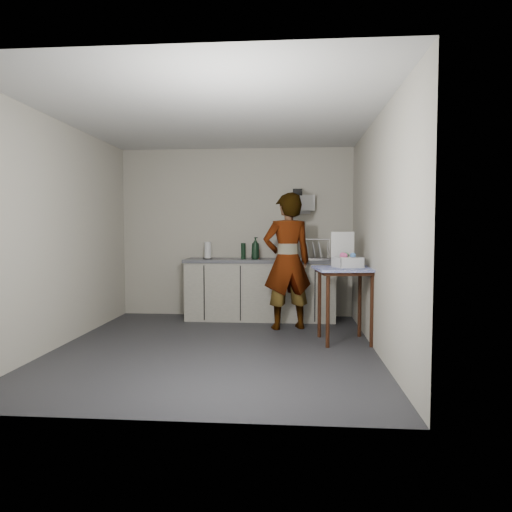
# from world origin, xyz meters

# --- Properties ---
(ground) EXTENTS (4.00, 4.00, 0.00)m
(ground) POSITION_xyz_m (0.00, 0.00, 0.00)
(ground) COLOR #29292E
(ground) RESTS_ON ground
(wall_back) EXTENTS (3.60, 0.02, 2.60)m
(wall_back) POSITION_xyz_m (0.00, 1.99, 1.30)
(wall_back) COLOR beige
(wall_back) RESTS_ON ground
(wall_right) EXTENTS (0.02, 4.00, 2.60)m
(wall_right) POSITION_xyz_m (1.79, 0.00, 1.30)
(wall_right) COLOR beige
(wall_right) RESTS_ON ground
(wall_left) EXTENTS (0.02, 4.00, 2.60)m
(wall_left) POSITION_xyz_m (-1.79, 0.00, 1.30)
(wall_left) COLOR beige
(wall_left) RESTS_ON ground
(ceiling) EXTENTS (3.60, 4.00, 0.01)m
(ceiling) POSITION_xyz_m (0.00, 0.00, 2.60)
(ceiling) COLOR silver
(ceiling) RESTS_ON wall_back
(kitchen_counter) EXTENTS (2.24, 0.62, 0.91)m
(kitchen_counter) POSITION_xyz_m (0.40, 1.70, 0.43)
(kitchen_counter) COLOR black
(kitchen_counter) RESTS_ON ground
(wall_shelf) EXTENTS (0.42, 0.18, 0.37)m
(wall_shelf) POSITION_xyz_m (1.00, 1.92, 1.75)
(wall_shelf) COLOR white
(wall_shelf) RESTS_ON ground
(side_table) EXTENTS (0.78, 0.78, 0.90)m
(side_table) POSITION_xyz_m (1.50, 0.39, 0.78)
(side_table) COLOR #3B190D
(side_table) RESTS_ON ground
(standing_man) EXTENTS (0.78, 0.63, 1.84)m
(standing_man) POSITION_xyz_m (0.81, 1.07, 0.92)
(standing_man) COLOR #B2A593
(standing_man) RESTS_ON ground
(soap_bottle) EXTENTS (0.18, 0.18, 0.33)m
(soap_bottle) POSITION_xyz_m (0.33, 1.66, 1.07)
(soap_bottle) COLOR black
(soap_bottle) RESTS_ON kitchen_counter
(soda_can) EXTENTS (0.07, 0.07, 0.14)m
(soda_can) POSITION_xyz_m (0.35, 1.70, 0.98)
(soda_can) COLOR red
(soda_can) RESTS_ON kitchen_counter
(dark_bottle) EXTENTS (0.07, 0.07, 0.24)m
(dark_bottle) POSITION_xyz_m (0.15, 1.67, 1.03)
(dark_bottle) COLOR black
(dark_bottle) RESTS_ON kitchen_counter
(paper_towel) EXTENTS (0.14, 0.14, 0.26)m
(paper_towel) POSITION_xyz_m (-0.38, 1.59, 1.03)
(paper_towel) COLOR black
(paper_towel) RESTS_ON kitchen_counter
(dish_rack) EXTENTS (0.44, 0.33, 0.31)m
(dish_rack) POSITION_xyz_m (1.20, 1.69, 0.98)
(dish_rack) COLOR white
(dish_rack) RESTS_ON kitchen_counter
(bakery_box) EXTENTS (0.38, 0.39, 0.42)m
(bakery_box) POSITION_xyz_m (1.53, 0.45, 0.99)
(bakery_box) COLOR white
(bakery_box) RESTS_ON side_table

